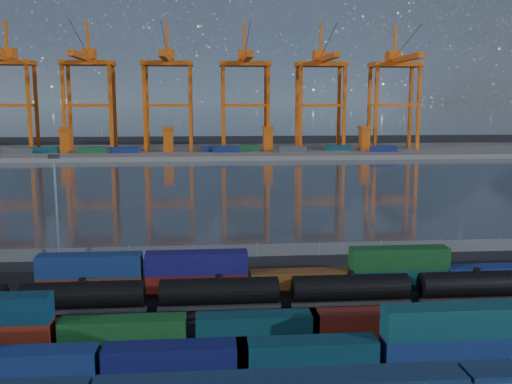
{
  "coord_description": "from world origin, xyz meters",
  "views": [
    {
      "loc": [
        -7.64,
        -59.1,
        24.16
      ],
      "look_at": [
        0.0,
        30.0,
        10.0
      ],
      "focal_mm": 40.0,
      "sensor_mm": 36.0,
      "label": 1
    }
  ],
  "objects": [
    {
      "name": "gantry_cranes",
      "position": [
        -7.5,
        203.42,
        36.52
      ],
      "size": [
        197.92,
        44.0,
        59.58
      ],
      "color": "#C34D0D",
      "rests_on": "ground"
    },
    {
      "name": "waterfront_fence",
      "position": [
        -0.0,
        28.0,
        1.0
      ],
      "size": [
        160.12,
        0.12,
        2.2
      ],
      "color": "#595B5E",
      "rests_on": "ground"
    },
    {
      "name": "container_row_south",
      "position": [
        -18.55,
        -10.72,
        2.14
      ],
      "size": [
        141.18,
        2.61,
        5.57
      ],
      "color": "#3A3D3F",
      "rests_on": "ground"
    },
    {
      "name": "straddle_carriers",
      "position": [
        -2.5,
        200.0,
        7.82
      ],
      "size": [
        140.0,
        7.0,
        11.1
      ],
      "color": "#C34D0D",
      "rests_on": "far_quay"
    },
    {
      "name": "distant_mountains",
      "position": [
        63.02,
        1600.0,
        220.29
      ],
      "size": [
        2470.0,
        1100.0,
        520.0
      ],
      "color": "#1E2630",
      "rests_on": "ground"
    },
    {
      "name": "yard_light_mast",
      "position": [
        -30.0,
        26.0,
        9.3
      ],
      "size": [
        1.6,
        0.4,
        16.6
      ],
      "color": "slate",
      "rests_on": "ground"
    },
    {
      "name": "tanker_string",
      "position": [
        -21.95,
        4.6,
        2.2
      ],
      "size": [
        107.26,
        3.06,
        4.39
      ],
      "color": "black",
      "rests_on": "ground"
    },
    {
      "name": "far_quay",
      "position": [
        0.0,
        210.0,
        1.0
      ],
      "size": [
        700.0,
        70.0,
        2.0
      ],
      "primitive_type": "cube",
      "color": "#514F4C",
      "rests_on": "ground"
    },
    {
      "name": "container_row_north",
      "position": [
        1.07,
        10.75,
        2.3
      ],
      "size": [
        142.38,
        2.6,
        5.53
      ],
      "color": "#100F4D",
      "rests_on": "ground"
    },
    {
      "name": "quay_containers",
      "position": [
        -11.0,
        195.46,
        3.3
      ],
      "size": [
        172.58,
        10.99,
        2.6
      ],
      "color": "navy",
      "rests_on": "far_quay"
    },
    {
      "name": "harbor_water",
      "position": [
        0.0,
        105.0,
        0.01
      ],
      "size": [
        700.0,
        700.0,
        0.0
      ],
      "primitive_type": "plane",
      "color": "#2C3740",
      "rests_on": "ground"
    },
    {
      "name": "container_row_mid",
      "position": [
        -0.19,
        -3.73,
        1.85
      ],
      "size": [
        141.46,
        2.55,
        5.43
      ],
      "color": "#3B3E40",
      "rests_on": "ground"
    },
    {
      "name": "ground",
      "position": [
        0.0,
        0.0,
        0.0
      ],
      "size": [
        700.0,
        700.0,
        0.0
      ],
      "primitive_type": "plane",
      "color": "black",
      "rests_on": "ground"
    }
  ]
}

